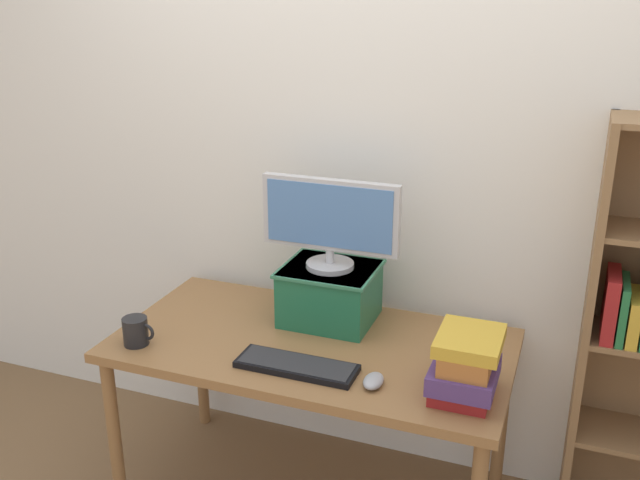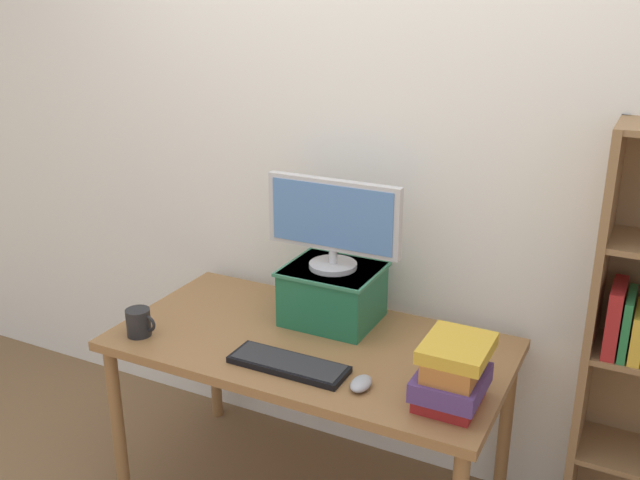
# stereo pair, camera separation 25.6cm
# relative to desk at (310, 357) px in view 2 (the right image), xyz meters

# --- Properties ---
(back_wall) EXTENTS (7.00, 0.08, 2.60)m
(back_wall) POSITION_rel_desk_xyz_m (0.00, 0.47, 0.66)
(back_wall) COLOR silver
(back_wall) RESTS_ON ground_plane
(desk) EXTENTS (1.45, 0.75, 0.71)m
(desk) POSITION_rel_desk_xyz_m (0.00, 0.00, 0.00)
(desk) COLOR olive
(desk) RESTS_ON ground_plane
(riser_box) EXTENTS (0.36, 0.31, 0.22)m
(riser_box) POSITION_rel_desk_xyz_m (0.00, 0.19, 0.19)
(riser_box) COLOR #1E6642
(riser_box) RESTS_ON desk
(computer_monitor) EXTENTS (0.53, 0.18, 0.35)m
(computer_monitor) POSITION_rel_desk_xyz_m (0.00, 0.19, 0.48)
(computer_monitor) COLOR #B7B7BA
(computer_monitor) RESTS_ON riser_box
(keyboard) EXTENTS (0.42, 0.14, 0.02)m
(keyboard) POSITION_rel_desk_xyz_m (0.02, -0.21, 0.08)
(keyboard) COLOR black
(keyboard) RESTS_ON desk
(computer_mouse) EXTENTS (0.06, 0.10, 0.04)m
(computer_mouse) POSITION_rel_desk_xyz_m (0.30, -0.22, 0.09)
(computer_mouse) COLOR #99999E
(computer_mouse) RESTS_ON desk
(book_stack) EXTENTS (0.21, 0.26, 0.21)m
(book_stack) POSITION_rel_desk_xyz_m (0.59, -0.17, 0.18)
(book_stack) COLOR maroon
(book_stack) RESTS_ON desk
(coffee_mug) EXTENTS (0.12, 0.09, 0.10)m
(coffee_mug) POSITION_rel_desk_xyz_m (-0.59, -0.25, 0.12)
(coffee_mug) COLOR black
(coffee_mug) RESTS_ON desk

